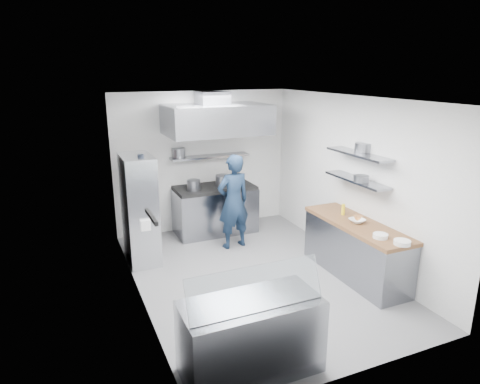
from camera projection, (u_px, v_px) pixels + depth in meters
name	position (u px, v px, depth m)	size (l,w,h in m)	color
floor	(255.00, 276.00, 6.87)	(5.00, 5.00, 0.00)	slate
ceiling	(257.00, 98.00, 6.10)	(5.00, 5.00, 0.00)	silver
wall_back	(203.00, 161.00, 8.69)	(3.60, 0.02, 2.80)	white
wall_front	(363.00, 256.00, 4.28)	(3.60, 0.02, 2.80)	white
wall_left	(136.00, 207.00, 5.80)	(5.00, 0.02, 2.80)	white
wall_right	(352.00, 181.00, 7.17)	(5.00, 0.02, 2.80)	white
gas_range	(215.00, 211.00, 8.64)	(1.60, 0.80, 0.90)	gray
cooktop	(215.00, 188.00, 8.50)	(1.57, 0.78, 0.06)	black
stock_pot_left	(194.00, 185.00, 8.20)	(0.26, 0.26, 0.20)	slate
stock_pot_mid	(223.00, 181.00, 8.42)	(0.30, 0.30, 0.24)	slate
stock_pot_right	(238.00, 178.00, 8.82)	(0.24, 0.24, 0.16)	slate
over_range_shelf	(210.00, 156.00, 8.55)	(1.60, 0.30, 0.04)	gray
shelf_pot_a	(179.00, 152.00, 8.37)	(0.25, 0.25, 0.18)	slate
extractor_hood	(217.00, 119.00, 7.97)	(1.90, 1.15, 0.55)	gray
hood_duct	(212.00, 98.00, 8.06)	(0.55, 0.55, 0.24)	slate
red_firebox	(142.00, 166.00, 8.15)	(0.22, 0.10, 0.26)	#B50E11
chef	(233.00, 202.00, 7.79)	(0.64, 0.42, 1.75)	#132339
wire_rack	(139.00, 209.00, 7.22)	(0.50, 0.90, 1.85)	silver
rack_bin_a	(145.00, 224.00, 6.88)	(0.15, 0.19, 0.17)	white
rack_bin_b	(139.00, 189.00, 7.06)	(0.13, 0.16, 0.15)	yellow
rack_jar	(141.00, 160.00, 6.85)	(0.10, 0.10, 0.18)	black
knife_strip	(151.00, 217.00, 4.97)	(0.04, 0.55, 0.05)	black
prep_counter_base	(355.00, 251.00, 6.79)	(0.62, 2.00, 0.84)	gray
prep_counter_top	(357.00, 224.00, 6.67)	(0.65, 2.04, 0.06)	brown
plate_stack_a	(402.00, 242.00, 5.82)	(0.23, 0.23, 0.06)	white
plate_stack_b	(380.00, 236.00, 6.05)	(0.21, 0.21, 0.06)	white
copper_pan	(358.00, 218.00, 6.79)	(0.15, 0.15, 0.06)	orange
squeeze_bottle	(343.00, 209.00, 7.00)	(0.06, 0.06, 0.18)	yellow
mixing_bowl	(357.00, 221.00, 6.66)	(0.24, 0.24, 0.06)	white
wall_shelf_lower	(357.00, 180.00, 6.82)	(0.30, 1.30, 0.04)	gray
wall_shelf_upper	(359.00, 154.00, 6.70)	(0.30, 1.30, 0.04)	gray
shelf_pot_c	(361.00, 179.00, 6.61)	(0.24, 0.24, 0.10)	slate
shelf_pot_d	(364.00, 147.00, 6.78)	(0.29, 0.29, 0.14)	slate
display_case	(251.00, 337.00, 4.61)	(1.50, 0.70, 0.85)	gray
display_glass	(256.00, 288.00, 4.32)	(1.47, 0.02, 0.45)	silver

